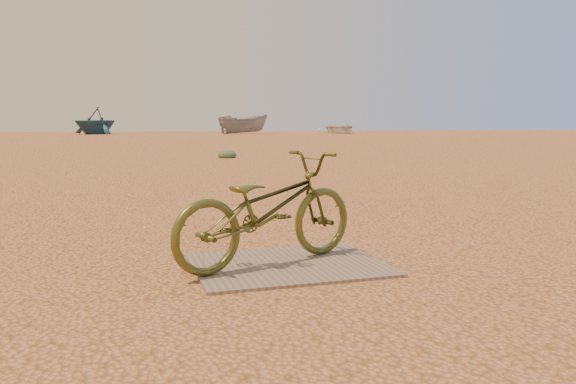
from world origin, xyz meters
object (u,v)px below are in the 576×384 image
object	(u,v)px
plywood_board	(288,265)
boat_mid_right	(243,124)
boat_far_left	(95,121)
boat_far_right	(339,128)
bicycle	(268,209)

from	to	relation	value
plywood_board	boat_mid_right	world-z (taller)	boat_mid_right
boat_far_left	boat_far_right	world-z (taller)	boat_far_left
boat_far_left	boat_mid_right	bearing A→B (deg)	32.05
plywood_board	bicycle	xyz separation A→B (m)	(-0.15, 0.03, 0.42)
bicycle	boat_mid_right	distance (m)	45.82
boat_far_left	boat_mid_right	distance (m)	12.67
bicycle	boat_far_right	bearing A→B (deg)	-43.67
boat_far_left	plywood_board	bearing A→B (deg)	-42.47
boat_far_left	boat_mid_right	size ratio (longest dim) A/B	1.01
bicycle	boat_far_right	distance (m)	49.27
plywood_board	bicycle	world-z (taller)	bicycle
boat_far_left	boat_mid_right	xyz separation A→B (m)	(12.37, -2.74, -0.32)
plywood_board	boat_far_left	distance (m)	47.55
bicycle	boat_far_left	bearing A→B (deg)	-17.68
boat_mid_right	bicycle	bearing A→B (deg)	169.81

